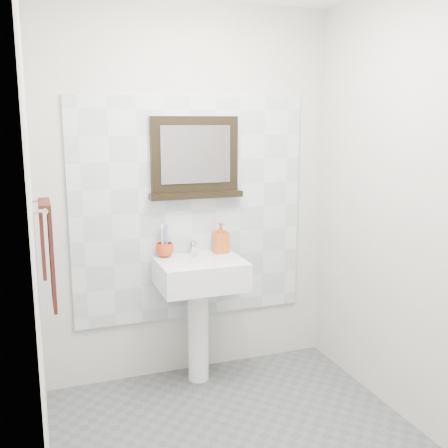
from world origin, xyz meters
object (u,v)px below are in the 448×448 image
Objects in this scene: toothbrush_cup at (165,250)px; soap_dispenser at (221,238)px; hand_towel at (48,246)px; pedestal_sink at (200,286)px; framed_mirror at (195,159)px.

soap_dispenser is (0.39, -0.02, 0.06)m from toothbrush_cup.
hand_towel reaches higher than toothbrush_cup.
pedestal_sink is at bearing -150.41° from soap_dispenser.
framed_mirror is at bearing 11.25° from toothbrush_cup.
hand_towel is at bearing -149.23° from framed_mirror.
pedestal_sink is 0.37m from soap_dispenser.
hand_towel is (-1.12, -0.51, 0.15)m from soap_dispenser.
toothbrush_cup is at bearing 173.92° from soap_dispenser.
framed_mirror is (0.23, 0.05, 0.59)m from toothbrush_cup.
soap_dispenser is 0.38× the size of hand_towel.
soap_dispenser is 0.33× the size of framed_mirror.
soap_dispenser reaches higher than toothbrush_cup.
toothbrush_cup is 0.19× the size of framed_mirror.
soap_dispenser is 0.55m from framed_mirror.
toothbrush_cup is 0.93m from hand_towel.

